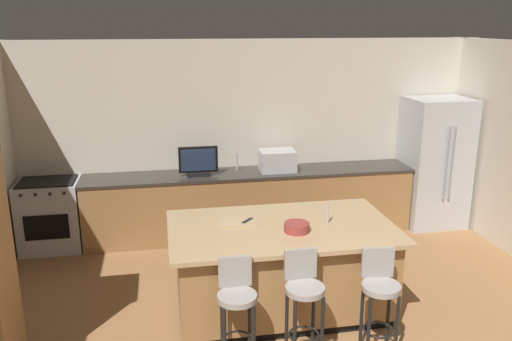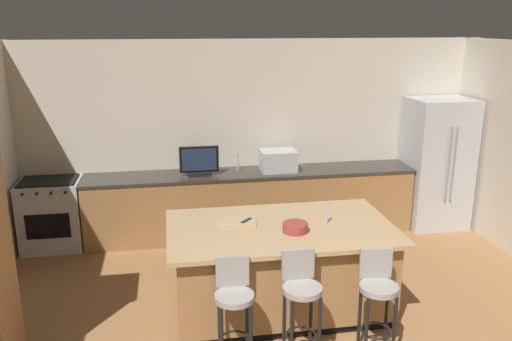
{
  "view_description": "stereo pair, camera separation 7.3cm",
  "coord_description": "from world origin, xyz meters",
  "px_view_note": "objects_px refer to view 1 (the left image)",
  "views": [
    {
      "loc": [
        -1.2,
        -2.62,
        2.89
      ],
      "look_at": [
        -0.14,
        3.17,
        1.21
      ],
      "focal_mm": 36.81,
      "sensor_mm": 36.0,
      "label": 1
    },
    {
      "loc": [
        -1.13,
        -2.63,
        2.89
      ],
      "look_at": [
        -0.14,
        3.17,
        1.21
      ],
      "focal_mm": 36.81,
      "sensor_mm": 36.0,
      "label": 2
    }
  ],
  "objects_px": {
    "refrigerator": "(434,162)",
    "fruit_bowl": "(297,227)",
    "tv_monitor": "(198,162)",
    "cell_phone": "(291,231)",
    "range_oven": "(51,215)",
    "bar_stool_right": "(379,294)",
    "bar_stool_left": "(237,303)",
    "bar_stool_center": "(304,297)",
    "cutting_board": "(238,222)",
    "kitchen_island": "(281,267)",
    "tv_remote": "(247,221)",
    "microwave": "(277,161)"
  },
  "relations": [
    {
      "from": "tv_remote",
      "to": "fruit_bowl",
      "type": "bearing_deg",
      "value": 5.23
    },
    {
      "from": "bar_stool_left",
      "to": "cutting_board",
      "type": "height_order",
      "value": "bar_stool_left"
    },
    {
      "from": "tv_remote",
      "to": "cutting_board",
      "type": "distance_m",
      "value": 0.09
    },
    {
      "from": "bar_stool_left",
      "to": "cell_phone",
      "type": "height_order",
      "value": "bar_stool_left"
    },
    {
      "from": "tv_monitor",
      "to": "bar_stool_left",
      "type": "bearing_deg",
      "value": -87.85
    },
    {
      "from": "cutting_board",
      "to": "bar_stool_left",
      "type": "bearing_deg",
      "value": -99.5
    },
    {
      "from": "cell_phone",
      "to": "cutting_board",
      "type": "xyz_separation_m",
      "value": [
        -0.47,
        0.32,
        0.01
      ]
    },
    {
      "from": "microwave",
      "to": "bar_stool_right",
      "type": "height_order",
      "value": "microwave"
    },
    {
      "from": "cell_phone",
      "to": "tv_remote",
      "type": "xyz_separation_m",
      "value": [
        -0.38,
        0.33,
        0.01
      ]
    },
    {
      "from": "microwave",
      "to": "tv_monitor",
      "type": "xyz_separation_m",
      "value": [
        -1.08,
        -0.05,
        0.04
      ]
    },
    {
      "from": "kitchen_island",
      "to": "cell_phone",
      "type": "height_order",
      "value": "cell_phone"
    },
    {
      "from": "microwave",
      "to": "cutting_board",
      "type": "height_order",
      "value": "microwave"
    },
    {
      "from": "tv_monitor",
      "to": "cell_phone",
      "type": "distance_m",
      "value": 2.26
    },
    {
      "from": "microwave",
      "to": "bar_stool_left",
      "type": "distance_m",
      "value": 3.02
    },
    {
      "from": "tv_monitor",
      "to": "fruit_bowl",
      "type": "xyz_separation_m",
      "value": [
        0.79,
        -2.14,
        -0.12
      ]
    },
    {
      "from": "refrigerator",
      "to": "fruit_bowl",
      "type": "relative_size",
      "value": 7.51
    },
    {
      "from": "tv_monitor",
      "to": "range_oven",
      "type": "bearing_deg",
      "value": 178.5
    },
    {
      "from": "bar_stool_center",
      "to": "cell_phone",
      "type": "xyz_separation_m",
      "value": [
        0.06,
        0.69,
        0.32
      ]
    },
    {
      "from": "bar_stool_center",
      "to": "bar_stool_right",
      "type": "xyz_separation_m",
      "value": [
        0.68,
        -0.03,
        -0.03
      ]
    },
    {
      "from": "bar_stool_center",
      "to": "fruit_bowl",
      "type": "bearing_deg",
      "value": 79.07
    },
    {
      "from": "bar_stool_left",
      "to": "bar_stool_center",
      "type": "bearing_deg",
      "value": -4.02
    },
    {
      "from": "cell_phone",
      "to": "microwave",
      "type": "bearing_deg",
      "value": 85.52
    },
    {
      "from": "tv_monitor",
      "to": "bar_stool_center",
      "type": "bearing_deg",
      "value": -76.46
    },
    {
      "from": "refrigerator",
      "to": "bar_stool_right",
      "type": "bearing_deg",
      "value": -125.59
    },
    {
      "from": "kitchen_island",
      "to": "bar_stool_right",
      "type": "relative_size",
      "value": 2.34
    },
    {
      "from": "refrigerator",
      "to": "bar_stool_left",
      "type": "height_order",
      "value": "refrigerator"
    },
    {
      "from": "bar_stool_center",
      "to": "bar_stool_right",
      "type": "height_order",
      "value": "bar_stool_center"
    },
    {
      "from": "kitchen_island",
      "to": "bar_stool_left",
      "type": "height_order",
      "value": "bar_stool_left"
    },
    {
      "from": "bar_stool_center",
      "to": "microwave",
      "type": "bearing_deg",
      "value": 80.13
    },
    {
      "from": "cutting_board",
      "to": "fruit_bowl",
      "type": "bearing_deg",
      "value": -31.45
    },
    {
      "from": "bar_stool_left",
      "to": "microwave",
      "type": "bearing_deg",
      "value": 72.29
    },
    {
      "from": "range_oven",
      "to": "cell_phone",
      "type": "relative_size",
      "value": 6.19
    },
    {
      "from": "microwave",
      "to": "bar_stool_left",
      "type": "bearing_deg",
      "value": -109.14
    },
    {
      "from": "bar_stool_left",
      "to": "bar_stool_center",
      "type": "distance_m",
      "value": 0.58
    },
    {
      "from": "tv_remote",
      "to": "tv_monitor",
      "type": "bearing_deg",
      "value": 143.81
    },
    {
      "from": "bar_stool_right",
      "to": "fruit_bowl",
      "type": "relative_size",
      "value": 3.91
    },
    {
      "from": "refrigerator",
      "to": "microwave",
      "type": "xyz_separation_m",
      "value": [
        -2.31,
        0.06,
        0.12
      ]
    },
    {
      "from": "bar_stool_right",
      "to": "tv_remote",
      "type": "distance_m",
      "value": 1.49
    },
    {
      "from": "bar_stool_left",
      "to": "cell_phone",
      "type": "bearing_deg",
      "value": 46.44
    },
    {
      "from": "bar_stool_right",
      "to": "fruit_bowl",
      "type": "height_order",
      "value": "fruit_bowl"
    },
    {
      "from": "microwave",
      "to": "bar_stool_left",
      "type": "xyz_separation_m",
      "value": [
        -0.98,
        -2.82,
        -0.48
      ]
    },
    {
      "from": "tv_monitor",
      "to": "cell_phone",
      "type": "bearing_deg",
      "value": -70.97
    },
    {
      "from": "kitchen_island",
      "to": "refrigerator",
      "type": "height_order",
      "value": "refrigerator"
    },
    {
      "from": "fruit_bowl",
      "to": "bar_stool_center",
      "type": "bearing_deg",
      "value": -99.04
    },
    {
      "from": "range_oven",
      "to": "microwave",
      "type": "bearing_deg",
      "value": 0.02
    },
    {
      "from": "refrigerator",
      "to": "cell_phone",
      "type": "height_order",
      "value": "refrigerator"
    },
    {
      "from": "refrigerator",
      "to": "cutting_board",
      "type": "bearing_deg",
      "value": -150.0
    },
    {
      "from": "range_oven",
      "to": "bar_stool_right",
      "type": "bearing_deg",
      "value": -41.31
    },
    {
      "from": "tv_monitor",
      "to": "bar_stool_left",
      "type": "distance_m",
      "value": 2.82
    },
    {
      "from": "microwave",
      "to": "bar_stool_center",
      "type": "relative_size",
      "value": 0.48
    }
  ]
}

